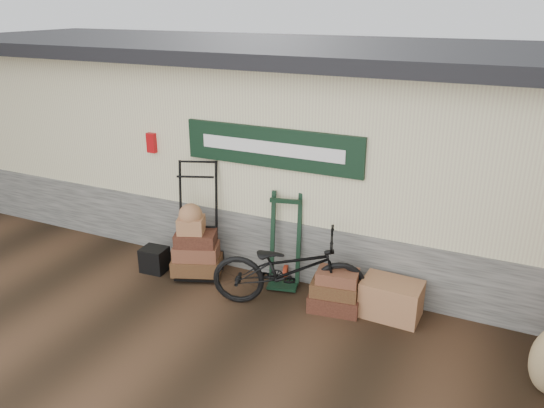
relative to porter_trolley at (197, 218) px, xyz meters
The scene contains 8 objects.
ground 1.72m from the porter_trolley, 26.07° to the right, with size 80.00×80.00×0.00m, color black.
station_building 2.59m from the porter_trolley, 57.22° to the left, with size 14.40×4.10×3.20m.
porter_trolley is the anchor object (origin of this frame).
green_barrow 1.34m from the porter_trolley, ahead, with size 0.49×0.41×1.35m, color black, non-canonical shape.
suitcase_stack 2.26m from the porter_trolley, ahead, with size 0.66×0.41×0.58m, color #361811, non-canonical shape.
wicker_hamper 2.94m from the porter_trolley, ahead, with size 0.74×0.48×0.48m, color #9C623E.
black_trunk 0.95m from the porter_trolley, 154.29° to the right, with size 0.37×0.32×0.37m, color black.
bicycle 1.65m from the porter_trolley, 11.43° to the right, with size 2.03×0.71×1.18m, color black.
Camera 1 is at (2.67, -5.30, 3.80)m, focal length 35.00 mm.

